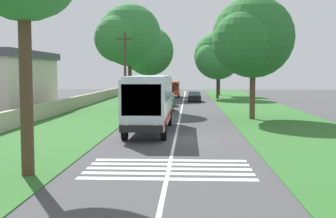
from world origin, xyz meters
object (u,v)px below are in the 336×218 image
at_px(trailing_minibus_0, 173,88).
at_px(roadside_tree_right_0, 250,40).
at_px(roadside_tree_left_0, 148,53).
at_px(utility_pole, 125,72).
at_px(roadside_tree_left_2, 127,37).
at_px(roadside_tree_right_2, 218,49).
at_px(trailing_car_0, 165,105).
at_px(trailing_car_1, 167,100).
at_px(roadside_tree_right_1, 217,57).
at_px(roadside_building, 2,82).
at_px(trailing_car_2, 194,97).
at_px(coach_bus, 150,100).

xyz_separation_m(trailing_minibus_0, roadside_tree_right_0, (-34.30, -7.76, 5.12)).
relative_size(roadside_tree_left_0, utility_pole, 1.44).
height_order(roadside_tree_left_2, roadside_tree_right_0, roadside_tree_left_2).
bearing_deg(roadside_tree_right_2, trailing_car_0, 167.12).
height_order(trailing_car_1, roadside_tree_right_0, roadside_tree_right_0).
distance_m(roadside_tree_right_2, utility_pole, 38.98).
relative_size(roadside_tree_right_1, roadside_building, 0.69).
bearing_deg(roadside_tree_right_0, roadside_tree_right_2, 0.32).
bearing_deg(trailing_minibus_0, roadside_tree_left_2, 171.45).
xyz_separation_m(trailing_car_2, roadside_tree_right_0, (-23.17, -4.42, 6.00)).
relative_size(coach_bus, trailing_car_0, 2.60).
height_order(trailing_car_0, trailing_minibus_0, trailing_minibus_0).
distance_m(coach_bus, trailing_minibus_0, 42.69).
relative_size(trailing_minibus_0, roadside_building, 0.42).
distance_m(roadside_tree_right_0, roadside_tree_right_2, 40.26).
bearing_deg(trailing_car_0, coach_bus, 179.65).
relative_size(trailing_minibus_0, roadside_tree_right_2, 0.57).
distance_m(trailing_car_2, trailing_minibus_0, 11.65).
height_order(coach_bus, roadside_tree_right_2, roadside_tree_right_2).
bearing_deg(trailing_car_0, roadside_tree_left_0, 9.69).
height_order(trailing_minibus_0, roadside_building, roadside_building).
bearing_deg(roadside_tree_right_2, roadside_tree_right_0, -179.68).
bearing_deg(roadside_tree_left_2, trailing_car_2, -26.65).
bearing_deg(roadside_tree_left_0, trailing_minibus_0, -41.24).
bearing_deg(trailing_car_0, trailing_minibus_0, 0.27).
distance_m(trailing_car_0, trailing_car_2, 15.65).
bearing_deg(roadside_tree_right_0, trailing_car_1, 27.23).
relative_size(trailing_minibus_0, roadside_tree_left_0, 0.55).
height_order(trailing_car_0, roadside_building, roadside_building).
xyz_separation_m(trailing_minibus_0, roadside_tree_right_2, (5.94, -7.53, 6.44)).
bearing_deg(trailing_car_1, roadside_tree_left_0, 13.72).
height_order(trailing_car_0, roadside_tree_right_2, roadside_tree_right_2).
height_order(roadside_tree_right_0, roadside_tree_right_2, roadside_tree_right_2).
height_order(roadside_tree_left_0, roadside_tree_left_2, roadside_tree_left_2).
bearing_deg(trailing_car_2, coach_bus, 174.01).
height_order(coach_bus, roadside_building, roadside_building).
relative_size(trailing_car_2, roadside_building, 0.30).
height_order(roadside_tree_right_0, roadside_building, roadside_tree_right_0).
xyz_separation_m(trailing_car_2, roadside_building, (-18.54, 18.80, 2.38)).
bearing_deg(trailing_car_0, roadside_tree_left_2, 74.81).
distance_m(trailing_car_2, roadside_tree_right_0, 24.34).
xyz_separation_m(trailing_car_2, utility_pole, (-20.18, 6.58, 3.30)).
bearing_deg(roadside_tree_right_0, roadside_tree_right_1, 2.00).
height_order(trailing_car_1, roadside_tree_right_1, roadside_tree_right_1).
relative_size(trailing_car_0, roadside_tree_right_1, 0.43).
relative_size(roadside_tree_right_0, utility_pole, 1.36).
distance_m(roadside_tree_right_0, utility_pole, 11.72).
relative_size(trailing_car_1, trailing_minibus_0, 0.72).
relative_size(trailing_car_0, roadside_tree_right_2, 0.41).
bearing_deg(utility_pole, trailing_car_0, -34.69).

